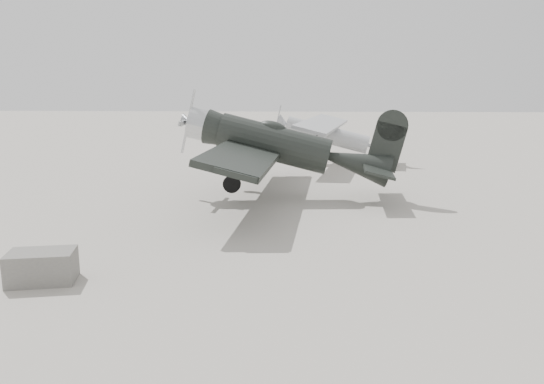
{
  "coord_description": "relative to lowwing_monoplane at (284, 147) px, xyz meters",
  "views": [
    {
      "loc": [
        0.54,
        -13.98,
        4.77
      ],
      "look_at": [
        -0.3,
        1.99,
        1.5
      ],
      "focal_mm": 35.0,
      "sensor_mm": 36.0,
      "label": 1
    }
  ],
  "objects": [
    {
      "name": "equipment_block",
      "position": [
        -5.61,
        -10.11,
        -1.8
      ],
      "size": [
        1.72,
        1.27,
        0.78
      ],
      "primitive_type": "cube",
      "rotation": [
        0.0,
        0.0,
        0.2
      ],
      "color": "slate",
      "rests_on": "ground"
    },
    {
      "name": "ground",
      "position": [
        0.11,
        -8.11,
        -2.19
      ],
      "size": [
        160.0,
        160.0,
        0.0
      ],
      "primitive_type": "plane",
      "color": "#ABA497",
      "rests_on": "ground"
    },
    {
      "name": "lowwing_monoplane",
      "position": [
        0.0,
        0.0,
        0.0
      ],
      "size": [
        9.19,
        12.83,
        4.14
      ],
      "rotation": [
        0.0,
        0.24,
        -0.07
      ],
      "color": "black",
      "rests_on": "ground"
    },
    {
      "name": "highwing_monoplane",
      "position": [
        2.61,
        10.09,
        -0.28
      ],
      "size": [
        7.73,
        10.83,
        3.06
      ],
      "rotation": [
        0.0,
        0.23,
        -0.19
      ],
      "color": "#B0B2B6",
      "rests_on": "ground"
    }
  ]
}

